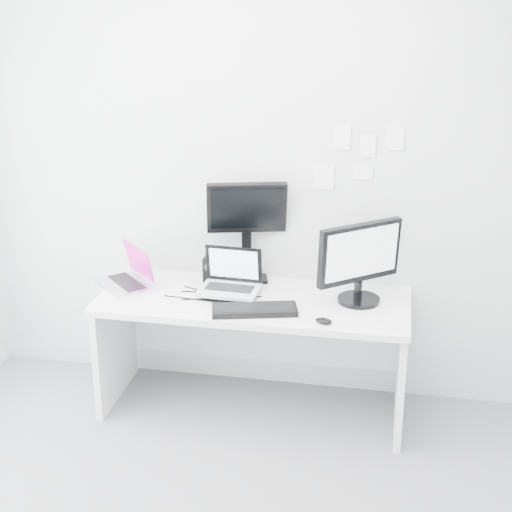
# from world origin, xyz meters

# --- Properties ---
(back_wall) EXTENTS (3.60, 0.00, 3.60)m
(back_wall) POSITION_xyz_m (0.00, 1.60, 1.35)
(back_wall) COLOR silver
(back_wall) RESTS_ON ground
(desk) EXTENTS (1.80, 0.70, 0.73)m
(desk) POSITION_xyz_m (0.00, 1.25, 0.36)
(desk) COLOR white
(desk) RESTS_ON ground
(macbook) EXTENTS (0.45, 0.45, 0.27)m
(macbook) POSITION_xyz_m (-0.80, 1.29, 0.87)
(macbook) COLOR silver
(macbook) RESTS_ON desk
(speaker) EXTENTS (0.09, 0.09, 0.15)m
(speaker) POSITION_xyz_m (-0.31, 1.46, 0.81)
(speaker) COLOR black
(speaker) RESTS_ON desk
(dell_laptop) EXTENTS (0.36, 0.28, 0.28)m
(dell_laptop) POSITION_xyz_m (-0.14, 1.25, 0.87)
(dell_laptop) COLOR silver
(dell_laptop) RESTS_ON desk
(rear_monitor) EXTENTS (0.50, 0.29, 0.65)m
(rear_monitor) POSITION_xyz_m (-0.09, 1.53, 1.05)
(rear_monitor) COLOR black
(rear_monitor) RESTS_ON desk
(samsung_monitor) EXTENTS (0.56, 0.53, 0.49)m
(samsung_monitor) POSITION_xyz_m (0.60, 1.31, 0.97)
(samsung_monitor) COLOR black
(samsung_monitor) RESTS_ON desk
(keyboard) EXTENTS (0.50, 0.28, 0.03)m
(keyboard) POSITION_xyz_m (0.04, 1.06, 0.75)
(keyboard) COLOR black
(keyboard) RESTS_ON desk
(mouse) EXTENTS (0.11, 0.08, 0.03)m
(mouse) POSITION_xyz_m (0.44, 0.98, 0.75)
(mouse) COLOR black
(mouse) RESTS_ON desk
(wall_note_0) EXTENTS (0.10, 0.00, 0.14)m
(wall_note_0) POSITION_xyz_m (0.45, 1.59, 1.62)
(wall_note_0) COLOR white
(wall_note_0) RESTS_ON back_wall
(wall_note_1) EXTENTS (0.09, 0.00, 0.13)m
(wall_note_1) POSITION_xyz_m (0.60, 1.59, 1.58)
(wall_note_1) COLOR white
(wall_note_1) RESTS_ON back_wall
(wall_note_2) EXTENTS (0.10, 0.00, 0.14)m
(wall_note_2) POSITION_xyz_m (0.75, 1.59, 1.63)
(wall_note_2) COLOR white
(wall_note_2) RESTS_ON back_wall
(wall_note_3) EXTENTS (0.11, 0.00, 0.08)m
(wall_note_3) POSITION_xyz_m (0.58, 1.59, 1.42)
(wall_note_3) COLOR white
(wall_note_3) RESTS_ON back_wall
(wall_note_4) EXTENTS (0.11, 0.00, 0.14)m
(wall_note_4) POSITION_xyz_m (0.36, 1.59, 1.38)
(wall_note_4) COLOR white
(wall_note_4) RESTS_ON back_wall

